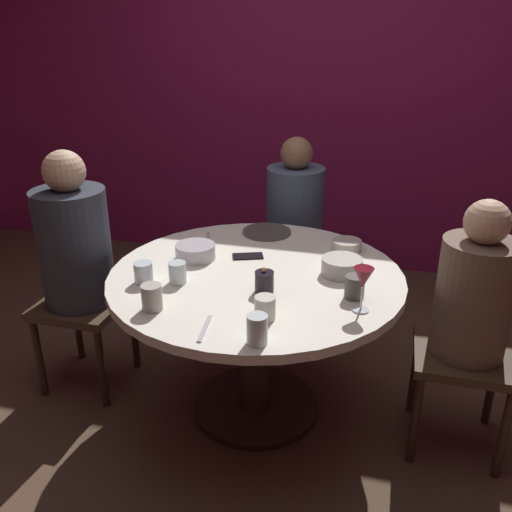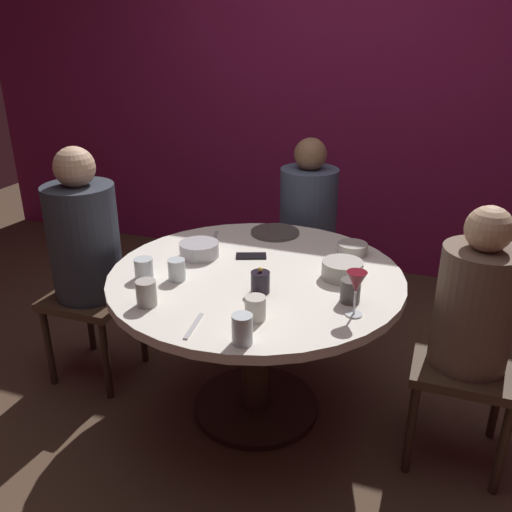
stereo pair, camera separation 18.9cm
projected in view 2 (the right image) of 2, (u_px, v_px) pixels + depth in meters
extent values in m
plane|color=#4C3828|center=(256.00, 407.00, 2.64)|extent=(8.00, 8.00, 0.00)
cube|color=maroon|center=(348.00, 89.00, 3.76)|extent=(6.00, 0.10, 2.60)
cylinder|color=silver|center=(256.00, 277.00, 2.36)|extent=(1.28, 1.28, 0.04)
cylinder|color=#332319|center=(256.00, 347.00, 2.51)|extent=(0.14, 0.14, 0.68)
cylinder|color=#2D2116|center=(256.00, 405.00, 2.63)|extent=(0.60, 0.60, 0.03)
cube|color=#3F2D1E|center=(92.00, 297.00, 2.74)|extent=(0.40, 0.40, 0.04)
cylinder|color=#2D333D|center=(84.00, 242.00, 2.62)|extent=(0.34, 0.34, 0.56)
sphere|color=tan|center=(74.00, 167.00, 2.47)|extent=(0.19, 0.19, 0.19)
cylinder|color=#332319|center=(49.00, 347.00, 2.74)|extent=(0.04, 0.04, 0.43)
cylinder|color=#332319|center=(106.00, 360.00, 2.63)|extent=(0.04, 0.04, 0.43)
cylinder|color=#332319|center=(89.00, 316.00, 3.03)|extent=(0.04, 0.04, 0.43)
cylinder|color=#332319|center=(142.00, 327.00, 2.92)|extent=(0.04, 0.04, 0.43)
cube|color=#3F2D1E|center=(306.00, 255.00, 3.23)|extent=(0.40, 0.40, 0.04)
cylinder|color=#475670|center=(308.00, 212.00, 3.13)|extent=(0.33, 0.33, 0.50)
sphere|color=#8C6647|center=(310.00, 154.00, 2.99)|extent=(0.18, 0.18, 0.18)
cylinder|color=#332319|center=(287.00, 275.00, 3.53)|extent=(0.04, 0.04, 0.43)
cylinder|color=#332319|center=(270.00, 298.00, 3.23)|extent=(0.04, 0.04, 0.43)
cylinder|color=#332319|center=(338.00, 283.00, 3.42)|extent=(0.04, 0.04, 0.43)
cylinder|color=#332319|center=(326.00, 307.00, 3.13)|extent=(0.04, 0.04, 0.43)
cube|color=#3F2D1E|center=(464.00, 366.00, 2.18)|extent=(0.40, 0.40, 0.04)
cylinder|color=brown|center=(475.00, 308.00, 2.08)|extent=(0.30, 0.30, 0.49)
sphere|color=tan|center=(489.00, 229.00, 1.95)|extent=(0.17, 0.17, 0.17)
cylinder|color=#332319|center=(498.00, 397.00, 2.37)|extent=(0.04, 0.04, 0.43)
cylinder|color=#332319|center=(417.00, 381.00, 2.48)|extent=(0.04, 0.04, 0.43)
cylinder|color=#332319|center=(502.00, 450.00, 2.08)|extent=(0.04, 0.04, 0.43)
cylinder|color=#332319|center=(411.00, 429.00, 2.18)|extent=(0.04, 0.04, 0.43)
cylinder|color=black|center=(260.00, 282.00, 2.17)|extent=(0.08, 0.08, 0.09)
sphere|color=#F9D159|center=(260.00, 269.00, 2.15)|extent=(0.02, 0.02, 0.02)
cylinder|color=silver|center=(354.00, 314.00, 2.01)|extent=(0.06, 0.06, 0.01)
cylinder|color=silver|center=(355.00, 303.00, 2.00)|extent=(0.01, 0.01, 0.09)
cone|color=maroon|center=(356.00, 282.00, 1.96)|extent=(0.08, 0.08, 0.08)
cylinder|color=#4C4742|center=(275.00, 232.00, 2.79)|extent=(0.25, 0.25, 0.01)
cube|color=black|center=(251.00, 256.00, 2.52)|extent=(0.16, 0.11, 0.01)
cylinder|color=#B7B7BC|center=(199.00, 249.00, 2.51)|extent=(0.18, 0.18, 0.07)
cylinder|color=#B2ADA3|center=(342.00, 269.00, 2.30)|extent=(0.17, 0.17, 0.07)
cylinder|color=#B2ADA3|center=(352.00, 249.00, 2.54)|extent=(0.14, 0.14, 0.05)
cylinder|color=#4C4742|center=(350.00, 291.00, 2.10)|extent=(0.08, 0.08, 0.09)
cylinder|color=silver|center=(242.00, 329.00, 1.82)|extent=(0.07, 0.07, 0.11)
cylinder|color=silver|center=(144.00, 268.00, 2.29)|extent=(0.08, 0.08, 0.09)
cylinder|color=silver|center=(177.00, 270.00, 2.28)|extent=(0.07, 0.07, 0.09)
cylinder|color=beige|center=(255.00, 308.00, 1.97)|extent=(0.08, 0.08, 0.09)
cylinder|color=#B2ADA3|center=(146.00, 293.00, 2.07)|extent=(0.08, 0.08, 0.10)
cube|color=#B7B7BC|center=(215.00, 238.00, 2.74)|extent=(0.07, 0.18, 0.01)
cube|color=#B7B7BC|center=(194.00, 326.00, 1.94)|extent=(0.04, 0.18, 0.01)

